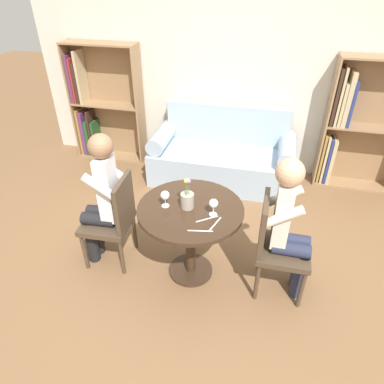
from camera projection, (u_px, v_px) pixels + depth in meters
name	position (u px, v px, depth m)	size (l,w,h in m)	color
ground_plane	(191.00, 271.00, 3.19)	(16.00, 16.00, 0.00)	brown
back_wall	(233.00, 65.00, 4.16)	(5.20, 0.05, 2.70)	beige
round_table	(191.00, 223.00, 2.87)	(0.87, 0.87, 0.73)	#382619
couch	(223.00, 157.00, 4.40)	(1.78, 0.80, 0.92)	#9EB2C6
bookshelf_left	(99.00, 107.00, 4.74)	(0.98, 0.28, 1.57)	#93704C
bookshelf_right	(355.00, 126.00, 4.06)	(0.98, 0.28, 1.57)	#93704C
chair_left	(114.00, 218.00, 3.06)	(0.44, 0.44, 0.90)	#473828
chair_right	(275.00, 243.00, 2.78)	(0.42, 0.42, 0.90)	#473828
person_left	(101.00, 199.00, 2.96)	(0.43, 0.36, 1.30)	black
person_right	(290.00, 226.00, 2.66)	(0.42, 0.34, 1.27)	#282D47
wine_glass_left	(165.00, 196.00, 2.74)	(0.07, 0.07, 0.14)	white
wine_glass_right	(214.00, 204.00, 2.65)	(0.07, 0.07, 0.14)	white
flower_vase	(187.00, 199.00, 2.74)	(0.11, 0.11, 0.28)	#9E9384
knife_left_setting	(215.00, 224.00, 2.60)	(0.07, 0.18, 0.00)	silver
fork_left_setting	(207.00, 219.00, 2.66)	(0.16, 0.12, 0.00)	silver
knife_right_setting	(200.00, 231.00, 2.54)	(0.19, 0.05, 0.00)	silver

